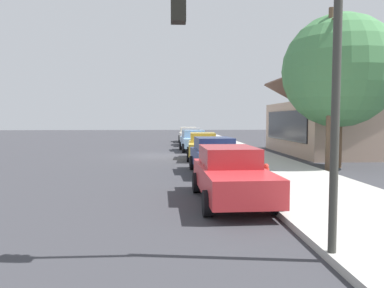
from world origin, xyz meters
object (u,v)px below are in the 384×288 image
at_px(car_navy, 215,155).
at_px(shade_tree, 339,71).
at_px(car_ivory, 188,134).
at_px(car_skyblue, 194,140).
at_px(traffic_light_main, 273,53).
at_px(fire_hydrant_red, 266,174).
at_px(utility_pole_wooden, 330,87).
at_px(car_cherry, 231,174).
at_px(car_silver, 191,137).
at_px(car_mustard, 203,146).

distance_m(car_navy, shade_tree, 7.64).
bearing_deg(car_ivory, car_skyblue, 0.79).
bearing_deg(car_ivory, shade_tree, 18.00).
xyz_separation_m(traffic_light_main, fire_hydrant_red, (-6.64, 1.66, -2.99)).
bearing_deg(shade_tree, car_ivory, -163.23).
bearing_deg(utility_pole_wooden, car_navy, -85.98).
height_order(car_cherry, utility_pole_wooden, utility_pole_wooden).
height_order(car_ivory, traffic_light_main, traffic_light_main).
xyz_separation_m(car_skyblue, fire_hydrant_red, (15.38, 1.60, -0.32)).
xyz_separation_m(car_navy, car_cherry, (5.73, -0.23, 0.00)).
distance_m(car_silver, car_cherry, 23.56).
height_order(car_navy, car_cherry, same).
xyz_separation_m(car_silver, utility_pole_wooden, (17.45, 5.48, 3.11)).
height_order(car_ivory, car_silver, same).
relative_size(car_ivory, fire_hydrant_red, 6.25).
relative_size(car_mustard, utility_pole_wooden, 0.59).
bearing_deg(car_cherry, car_navy, 176.29).
xyz_separation_m(car_mustard, car_cherry, (11.56, -0.18, 0.00)).
xyz_separation_m(car_silver, traffic_light_main, (28.19, -0.18, 2.67)).
relative_size(car_silver, car_navy, 1.05).
xyz_separation_m(car_ivory, car_cherry, (28.81, -0.07, 0.00)).
xyz_separation_m(car_navy, fire_hydrant_red, (3.72, 1.36, -0.32)).
bearing_deg(car_skyblue, car_navy, -1.82).
bearing_deg(car_ivory, car_mustard, 1.61).
bearing_deg(car_ivory, car_navy, 1.62).
bearing_deg(traffic_light_main, car_skyblue, 179.86).
bearing_deg(car_cherry, car_skyblue, 178.63).
relative_size(shade_tree, fire_hydrant_red, 10.68).
xyz_separation_m(car_navy, traffic_light_main, (10.36, -0.30, 2.68)).
bearing_deg(car_skyblue, car_cherry, -2.97).
xyz_separation_m(car_silver, car_navy, (17.83, 0.12, -0.00)).
height_order(car_ivory, car_navy, same).
relative_size(car_skyblue, fire_hydrant_red, 6.26).
bearing_deg(car_ivory, traffic_light_main, 0.98).
bearing_deg(car_silver, traffic_light_main, 0.86).
xyz_separation_m(car_silver, car_skyblue, (6.17, -0.13, -0.00)).
bearing_deg(car_silver, utility_pole_wooden, 18.66).
bearing_deg(fire_hydrant_red, car_skyblue, -174.04).
bearing_deg(fire_hydrant_red, shade_tree, 136.59).
height_order(car_navy, traffic_light_main, traffic_light_main).
bearing_deg(traffic_light_main, car_silver, 179.63).
relative_size(shade_tree, utility_pole_wooden, 1.01).
distance_m(shade_tree, utility_pole_wooden, 1.75).
bearing_deg(utility_pole_wooden, car_skyblue, -153.59).
bearing_deg(fire_hydrant_red, car_ivory, -176.76).
distance_m(car_mustard, car_cherry, 11.56).
distance_m(car_cherry, utility_pole_wooden, 8.84).
bearing_deg(car_navy, car_silver, 177.82).
height_order(shade_tree, fire_hydrant_red, shade_tree).
distance_m(car_navy, utility_pole_wooden, 6.21).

